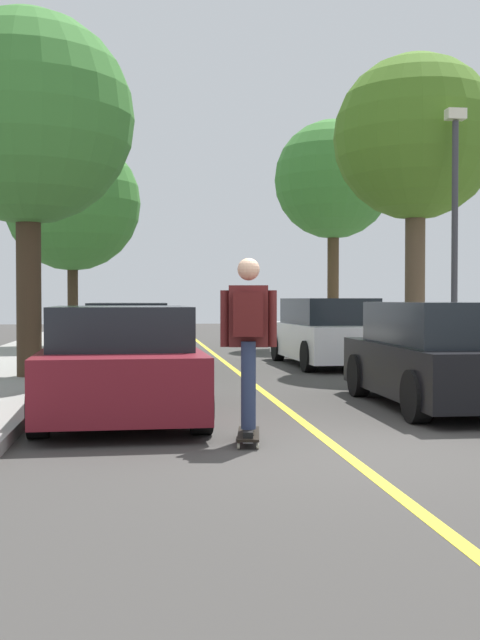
{
  "coord_description": "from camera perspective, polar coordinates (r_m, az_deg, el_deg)",
  "views": [
    {
      "loc": [
        -1.91,
        -7.66,
        1.48
      ],
      "look_at": [
        -0.25,
        5.89,
        1.12
      ],
      "focal_mm": 44.74,
      "sensor_mm": 36.0,
      "label": 1
    }
  ],
  "objects": [
    {
      "name": "street_tree_right_near",
      "position": [
        24.72,
        6.7,
        9.89
      ],
      "size": [
        3.59,
        3.59,
        6.77
      ],
      "color": "#4C3823",
      "rests_on": "sidewalk_right"
    },
    {
      "name": "center_line",
      "position": [
        11.9,
        2.31,
        -5.62
      ],
      "size": [
        0.12,
        39.2,
        0.01
      ],
      "primitive_type": "cube",
      "color": "gold",
      "rests_on": "ground"
    },
    {
      "name": "ground",
      "position": [
        8.03,
        6.98,
        -9.13
      ],
      "size": [
        80.0,
        80.0,
        0.0
      ],
      "primitive_type": "plane",
      "color": "#3D3A38"
    },
    {
      "name": "street_tree_left_nearest",
      "position": [
        14.6,
        -14.95,
        13.67
      ],
      "size": [
        3.66,
        3.66,
        6.3
      ],
      "color": "#3D2D1E",
      "rests_on": "sidewalk_left"
    },
    {
      "name": "parked_car_left_nearest",
      "position": [
        10.0,
        -8.54,
        -3.12
      ],
      "size": [
        2.05,
        4.13,
        1.39
      ],
      "color": "maroon",
      "rests_on": "ground"
    },
    {
      "name": "skateboard",
      "position": [
        8.28,
        0.61,
        -8.18
      ],
      "size": [
        0.34,
        0.86,
        0.1
      ],
      "color": "black",
      "rests_on": "ground"
    },
    {
      "name": "street_tree_left_near",
      "position": [
        23.13,
        -11.91,
        8.17
      ],
      "size": [
        3.82,
        3.82,
        5.96
      ],
      "color": "#3D2D1E",
      "rests_on": "sidewalk_left"
    },
    {
      "name": "street_tree_right_nearest",
      "position": [
        17.73,
        12.46,
        12.5
      ],
      "size": [
        3.49,
        3.49,
        6.52
      ],
      "color": "brown",
      "rests_on": "sidewalk_right"
    },
    {
      "name": "parked_car_right_nearest",
      "position": [
        11.21,
        14.45,
        -2.47
      ],
      "size": [
        1.93,
        4.04,
        1.44
      ],
      "color": "black",
      "rests_on": "ground"
    },
    {
      "name": "skateboarder",
      "position": [
        8.13,
        0.61,
        -0.97
      ],
      "size": [
        0.59,
        0.71,
        1.8
      ],
      "color": "black",
      "rests_on": "skateboard"
    },
    {
      "name": "parked_car_left_near",
      "position": [
        16.19,
        -7.94,
        -1.27
      ],
      "size": [
        1.87,
        4.7,
        1.4
      ],
      "color": "#38383D",
      "rests_on": "ground"
    },
    {
      "name": "streetlamp",
      "position": [
        15.63,
        15.11,
        6.98
      ],
      "size": [
        0.36,
        0.24,
        4.9
      ],
      "color": "#38383D",
      "rests_on": "sidewalk_right"
    },
    {
      "name": "parked_car_right_near",
      "position": [
        17.83,
        6.28,
        -0.89
      ],
      "size": [
        1.98,
        4.48,
        1.5
      ],
      "color": "white",
      "rests_on": "ground"
    }
  ]
}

